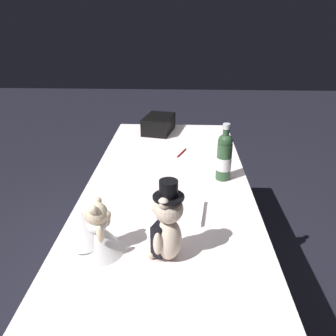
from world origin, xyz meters
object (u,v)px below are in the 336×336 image
Objects in this scene: teddy_bear_bride at (94,231)px; teddy_bear_groom at (167,226)px; champagne_bottle at (224,156)px; signing_pen at (181,153)px; guestbook at (174,210)px; gift_case_black at (159,124)px.

teddy_bear_groom is at bearing -95.26° from teddy_bear_bride.
champagne_bottle reaches higher than signing_pen.
guestbook is (-0.35, 0.25, -0.12)m from champagne_bottle.
teddy_bear_groom is 1.23× the size of guestbook.
signing_pen is 0.46m from gift_case_black.
gift_case_black reaches higher than guestbook.
guestbook is (-1.11, -0.14, -0.05)m from gift_case_black.
signing_pen is at bearing 5.12° from guestbook.
guestbook is at bearing -45.78° from teddy_bear_bride.
signing_pen is at bearing -157.85° from gift_case_black.
teddy_bear_groom is 0.27m from teddy_bear_bride.
signing_pen is (0.34, 0.22, -0.13)m from champagne_bottle.
champagne_bottle is at bearing -146.49° from signing_pen.
teddy_bear_bride reaches higher than gift_case_black.
teddy_bear_groom is 1.42× the size of teddy_bear_bride.
gift_case_black is at bearing 14.81° from guestbook.
champagne_bottle is (0.63, -0.54, 0.04)m from teddy_bear_bride.
champagne_bottle reaches higher than gift_case_black.
gift_case_black is at bearing 27.52° from champagne_bottle.
gift_case_black is at bearing 5.00° from teddy_bear_groom.
gift_case_black is 1.22× the size of guestbook.
champagne_bottle is 0.86m from gift_case_black.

